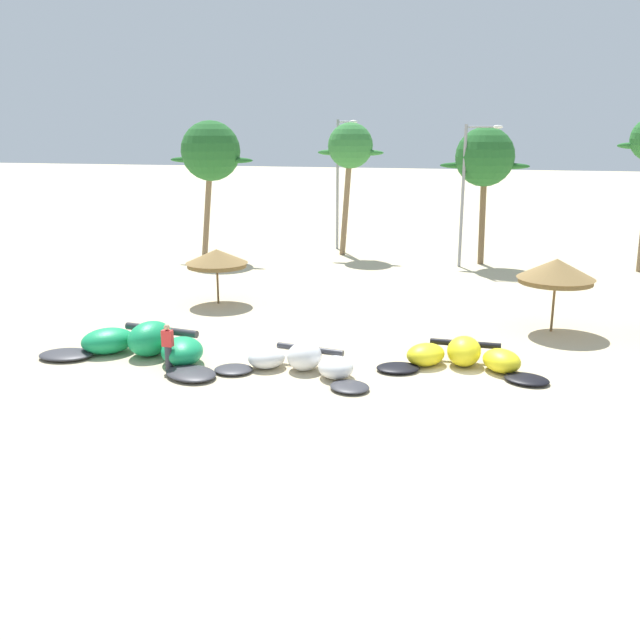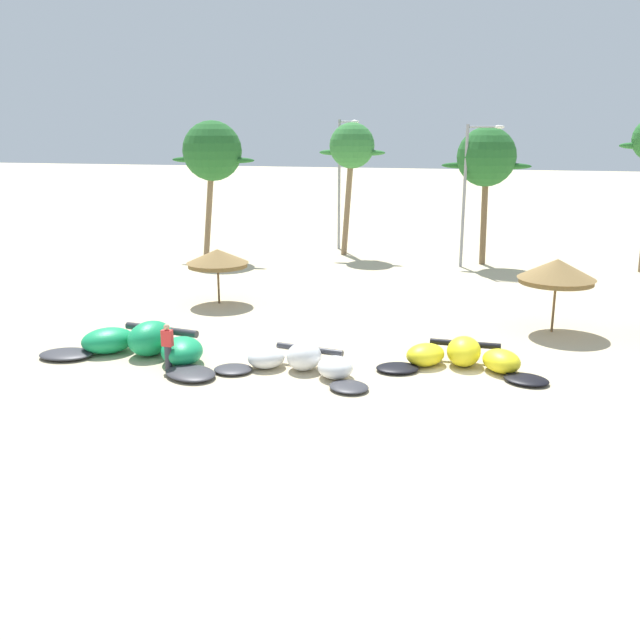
{
  "view_description": "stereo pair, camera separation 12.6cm",
  "coord_description": "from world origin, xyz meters",
  "px_view_note": "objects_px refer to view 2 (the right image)",
  "views": [
    {
      "loc": [
        1.03,
        -22.33,
        7.85
      ],
      "look_at": [
        -5.54,
        2.0,
        1.0
      ],
      "focal_mm": 39.23,
      "sensor_mm": 36.0,
      "label": 1
    },
    {
      "loc": [
        1.15,
        -22.3,
        7.85
      ],
      "look_at": [
        -5.54,
        2.0,
        1.0
      ],
      "focal_mm": 39.23,
      "sensor_mm": 36.0,
      "label": 2
    }
  ],
  "objects_px": {
    "beach_umbrella_near_van": "(217,258)",
    "lamppost_west_center": "(468,188)",
    "palm_left": "(352,148)",
    "person_by_umbrellas": "(168,347)",
    "kite_far_left": "(144,345)",
    "kite_left": "(300,362)",
    "lamppost_west": "(341,178)",
    "beach_umbrella_middle": "(557,271)",
    "palm_leftmost": "(212,152)",
    "palm_left_of_gap": "(486,158)",
    "kite_left_of_center": "(463,357)"
  },
  "relations": [
    {
      "from": "palm_leftmost",
      "to": "kite_left_of_center",
      "type": "bearing_deg",
      "value": -46.54
    },
    {
      "from": "kite_left_of_center",
      "to": "beach_umbrella_middle",
      "type": "height_order",
      "value": "beach_umbrella_middle"
    },
    {
      "from": "kite_left_of_center",
      "to": "lamppost_west_center",
      "type": "xyz_separation_m",
      "value": [
        -1.31,
        18.71,
        4.27
      ]
    },
    {
      "from": "kite_far_left",
      "to": "palm_left_of_gap",
      "type": "distance_m",
      "value": 24.9
    },
    {
      "from": "beach_umbrella_near_van",
      "to": "beach_umbrella_middle",
      "type": "distance_m",
      "value": 14.9
    },
    {
      "from": "palm_left_of_gap",
      "to": "lamppost_west",
      "type": "xyz_separation_m",
      "value": [
        -9.56,
        3.24,
        -1.53
      ]
    },
    {
      "from": "palm_left_of_gap",
      "to": "lamppost_west",
      "type": "bearing_deg",
      "value": 161.3
    },
    {
      "from": "beach_umbrella_middle",
      "to": "lamppost_west",
      "type": "relative_size",
      "value": 0.36
    },
    {
      "from": "kite_far_left",
      "to": "lamppost_west",
      "type": "relative_size",
      "value": 0.87
    },
    {
      "from": "kite_left",
      "to": "palm_left",
      "type": "height_order",
      "value": "palm_left"
    },
    {
      "from": "beach_umbrella_near_van",
      "to": "palm_leftmost",
      "type": "relative_size",
      "value": 0.34
    },
    {
      "from": "kite_left",
      "to": "lamppost_west_center",
      "type": "bearing_deg",
      "value": 79.23
    },
    {
      "from": "beach_umbrella_near_van",
      "to": "palm_left_of_gap",
      "type": "distance_m",
      "value": 18.1
    },
    {
      "from": "kite_far_left",
      "to": "beach_umbrella_near_van",
      "type": "height_order",
      "value": "beach_umbrella_near_van"
    },
    {
      "from": "kite_far_left",
      "to": "palm_leftmost",
      "type": "height_order",
      "value": "palm_leftmost"
    },
    {
      "from": "kite_left_of_center",
      "to": "palm_left_of_gap",
      "type": "xyz_separation_m",
      "value": [
        -0.42,
        19.92,
        5.9
      ]
    },
    {
      "from": "kite_far_left",
      "to": "beach_umbrella_middle",
      "type": "bearing_deg",
      "value": 27.48
    },
    {
      "from": "palm_left",
      "to": "lamppost_west_center",
      "type": "distance_m",
      "value": 8.05
    },
    {
      "from": "beach_umbrella_middle",
      "to": "palm_left_of_gap",
      "type": "relative_size",
      "value": 0.38
    },
    {
      "from": "beach_umbrella_near_van",
      "to": "lamppost_west_center",
      "type": "distance_m",
      "value": 16.32
    },
    {
      "from": "kite_left",
      "to": "lamppost_west_center",
      "type": "height_order",
      "value": "lamppost_west_center"
    },
    {
      "from": "beach_umbrella_near_van",
      "to": "palm_left",
      "type": "xyz_separation_m",
      "value": [
        2.99,
        14.54,
        4.64
      ]
    },
    {
      "from": "palm_left",
      "to": "lamppost_west",
      "type": "xyz_separation_m",
      "value": [
        -1.24,
        2.21,
        -2.03
      ]
    },
    {
      "from": "lamppost_west_center",
      "to": "kite_left_of_center",
      "type": "bearing_deg",
      "value": -86.01
    },
    {
      "from": "person_by_umbrellas",
      "to": "kite_far_left",
      "type": "bearing_deg",
      "value": 145.59
    },
    {
      "from": "lamppost_west_center",
      "to": "palm_leftmost",
      "type": "bearing_deg",
      "value": -176.42
    },
    {
      "from": "beach_umbrella_near_van",
      "to": "palm_leftmost",
      "type": "xyz_separation_m",
      "value": [
        -5.08,
        11.33,
        4.42
      ]
    },
    {
      "from": "kite_left_of_center",
      "to": "palm_left",
      "type": "height_order",
      "value": "palm_left"
    },
    {
      "from": "kite_far_left",
      "to": "kite_left",
      "type": "distance_m",
      "value": 5.81
    },
    {
      "from": "kite_far_left",
      "to": "beach_umbrella_near_van",
      "type": "xyz_separation_m",
      "value": [
        -0.7,
        8.25,
        1.68
      ]
    },
    {
      "from": "kite_far_left",
      "to": "lamppost_west",
      "type": "bearing_deg",
      "value": 87.6
    },
    {
      "from": "beach_umbrella_near_van",
      "to": "lamppost_west_center",
      "type": "relative_size",
      "value": 0.35
    },
    {
      "from": "palm_left_of_gap",
      "to": "beach_umbrella_near_van",
      "type": "bearing_deg",
      "value": -129.94
    },
    {
      "from": "kite_left",
      "to": "kite_left_of_center",
      "type": "bearing_deg",
      "value": 19.74
    },
    {
      "from": "kite_left_of_center",
      "to": "palm_left",
      "type": "relative_size",
      "value": 0.71
    },
    {
      "from": "kite_far_left",
      "to": "beach_umbrella_near_van",
      "type": "relative_size",
      "value": 2.59
    },
    {
      "from": "person_by_umbrellas",
      "to": "palm_leftmost",
      "type": "height_order",
      "value": "palm_leftmost"
    },
    {
      "from": "lamppost_west_center",
      "to": "beach_umbrella_near_van",
      "type": "bearing_deg",
      "value": -130.29
    },
    {
      "from": "kite_left_of_center",
      "to": "palm_leftmost",
      "type": "height_order",
      "value": "palm_leftmost"
    },
    {
      "from": "lamppost_west_center",
      "to": "beach_umbrella_middle",
      "type": "bearing_deg",
      "value": -71.37
    },
    {
      "from": "palm_left_of_gap",
      "to": "lamppost_west_center",
      "type": "height_order",
      "value": "lamppost_west_center"
    },
    {
      "from": "kite_left",
      "to": "lamppost_west",
      "type": "xyz_separation_m",
      "value": [
        -4.76,
        25.03,
        4.4
      ]
    },
    {
      "from": "kite_far_left",
      "to": "palm_leftmost",
      "type": "distance_m",
      "value": 21.3
    },
    {
      "from": "kite_left",
      "to": "beach_umbrella_near_van",
      "type": "distance_m",
      "value": 10.69
    },
    {
      "from": "palm_left",
      "to": "person_by_umbrellas",
      "type": "bearing_deg",
      "value": -92.04
    },
    {
      "from": "palm_leftmost",
      "to": "person_by_umbrellas",
      "type": "bearing_deg",
      "value": -70.64
    },
    {
      "from": "beach_umbrella_middle",
      "to": "palm_left",
      "type": "height_order",
      "value": "palm_left"
    },
    {
      "from": "beach_umbrella_middle",
      "to": "palm_leftmost",
      "type": "height_order",
      "value": "palm_leftmost"
    },
    {
      "from": "palm_left_of_gap",
      "to": "palm_leftmost",
      "type": "bearing_deg",
      "value": -172.43
    },
    {
      "from": "beach_umbrella_near_van",
      "to": "beach_umbrella_middle",
      "type": "xyz_separation_m",
      "value": [
        14.87,
        -0.88,
        0.33
      ]
    }
  ]
}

